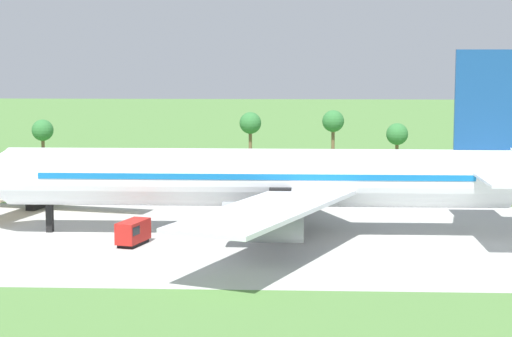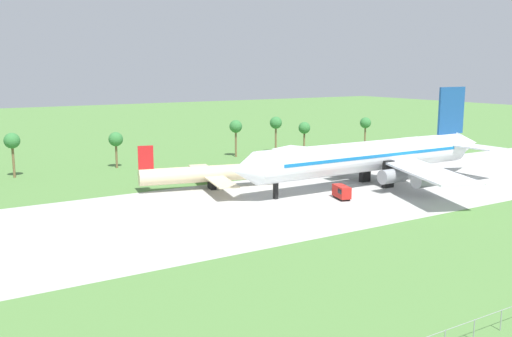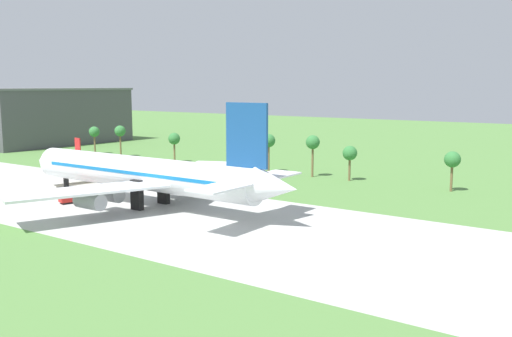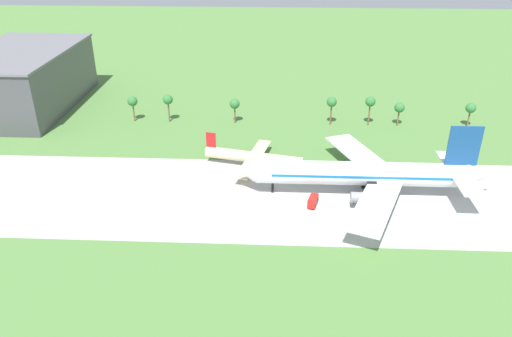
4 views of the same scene
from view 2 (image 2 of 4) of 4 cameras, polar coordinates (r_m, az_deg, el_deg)
name	(u,v)px [view 2 (image 2 of 4)]	position (r m, az deg, el deg)	size (l,w,h in m)	color
ground_plane	(262,205)	(105.10, 0.61, -3.67)	(600.00, 600.00, 0.00)	#517F3D
taxiway_strip	(262,205)	(105.09, 0.61, -3.67)	(320.00, 44.00, 0.02)	#B2B2AD
jet_airliner	(373,156)	(124.25, 11.67, 1.23)	(68.86, 57.61, 20.54)	white
regional_aircraft	(211,174)	(118.79, -4.50, -0.53)	(29.99, 27.22, 9.67)	beige
baggage_tug	(342,192)	(110.52, 8.59, -2.35)	(3.21, 5.07, 2.64)	black
palm_tree_row	(200,132)	(155.74, -5.64, 3.65)	(124.51, 3.60, 10.80)	brown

